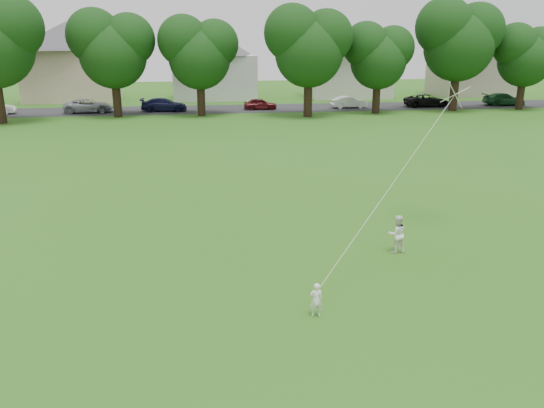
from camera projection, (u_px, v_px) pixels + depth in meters
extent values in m
plane|color=#2D6116|center=(293.00, 311.00, 13.66)|extent=(160.00, 160.00, 0.00)
cube|color=#2D2D30|center=(219.00, 109.00, 53.37)|extent=(90.00, 7.00, 0.01)
imported|color=white|center=(316.00, 300.00, 13.31)|extent=(0.33, 0.22, 0.91)
imported|color=white|center=(397.00, 234.00, 17.28)|extent=(0.65, 0.52, 1.28)
plane|color=white|center=(455.00, 95.00, 18.59)|extent=(0.87, 1.17, 0.91)
cylinder|color=white|center=(397.00, 177.00, 15.92)|extent=(0.01, 0.01, 9.68)
cylinder|color=black|center=(117.00, 96.00, 47.65)|extent=(0.75, 0.75, 3.65)
cylinder|color=black|center=(201.00, 97.00, 48.34)|extent=(0.74, 0.74, 3.45)
cylinder|color=black|center=(308.00, 96.00, 47.67)|extent=(0.76, 0.76, 3.78)
cylinder|color=black|center=(376.00, 96.00, 50.07)|extent=(0.72, 0.72, 3.24)
cylinder|color=black|center=(454.00, 89.00, 51.65)|extent=(0.79, 0.79, 4.11)
cylinder|color=black|center=(521.00, 93.00, 52.81)|extent=(0.72, 0.72, 3.23)
imported|color=#9496A2|center=(88.00, 106.00, 50.56)|extent=(4.74, 2.51, 1.27)
imported|color=#121439|center=(164.00, 105.00, 51.51)|extent=(4.47, 1.93, 1.28)
imported|color=#551114|center=(260.00, 104.00, 52.80)|extent=(3.35, 1.45, 1.13)
imported|color=white|center=(349.00, 102.00, 54.01)|extent=(3.67, 1.39, 1.19)
imported|color=black|center=(427.00, 100.00, 55.12)|extent=(4.60, 2.16, 1.27)
imported|color=#184821|center=(504.00, 99.00, 56.28)|extent=(4.52, 2.24, 1.26)
cube|color=beige|center=(72.00, 76.00, 59.85)|extent=(9.88, 6.52, 5.59)
pyramid|color=#4C4A4F|center=(66.00, 21.00, 58.11)|extent=(14.26, 14.26, 3.07)
cube|color=silver|center=(214.00, 77.00, 62.09)|extent=(9.46, 6.83, 4.98)
pyramid|color=#4C4A4F|center=(213.00, 30.00, 60.53)|extent=(13.65, 13.65, 2.74)
cube|color=silver|center=(347.00, 74.00, 64.17)|extent=(9.37, 7.44, 5.38)
pyramid|color=#4C4A4F|center=(349.00, 25.00, 62.49)|extent=(13.52, 13.52, 2.96)
cube|color=#AA9E8D|center=(471.00, 72.00, 66.26)|extent=(8.92, 6.95, 5.72)
pyramid|color=#4C4A4F|center=(477.00, 21.00, 64.48)|extent=(12.87, 12.87, 3.14)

